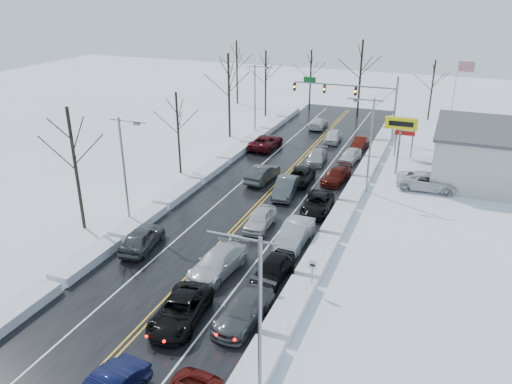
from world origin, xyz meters
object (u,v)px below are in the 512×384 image
at_px(traffic_signal_mast, 355,94).
at_px(flagpole, 455,95).
at_px(tires_plus_sign, 401,127).
at_px(oncoming_car_0, 263,181).

bearing_deg(traffic_signal_mast, flagpole, 9.73).
bearing_deg(flagpole, tires_plus_sign, -108.44).
height_order(traffic_signal_mast, tires_plus_sign, traffic_signal_mast).
distance_m(traffic_signal_mast, oncoming_car_0, 20.41).
bearing_deg(oncoming_car_0, tires_plus_sign, -144.73).
relative_size(traffic_signal_mast, oncoming_car_0, 2.66).
xyz_separation_m(flagpole, oncoming_car_0, (-16.85, -20.99, -5.93)).
height_order(flagpole, oncoming_car_0, flagpole).
height_order(traffic_signal_mast, flagpole, flagpole).
distance_m(traffic_signal_mast, flagpole, 11.90).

